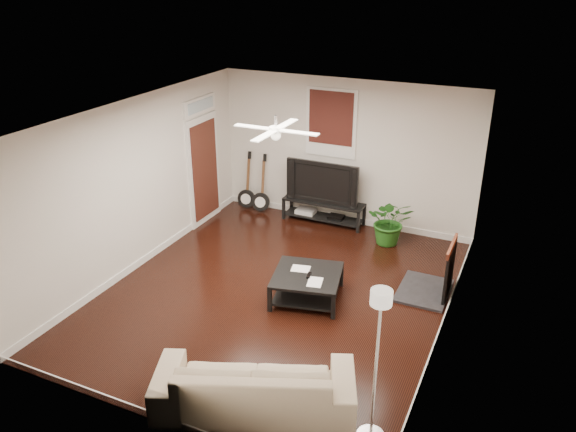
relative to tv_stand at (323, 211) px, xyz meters
name	(u,v)px	position (x,y,z in m)	size (l,w,h in m)	color
room	(276,210)	(0.33, -2.78, 1.18)	(5.01, 6.01, 2.81)	black
brick_accent	(464,214)	(2.82, -1.78, 1.18)	(0.02, 2.20, 2.80)	#994731
fireplace	(436,268)	(2.53, -1.78, 0.24)	(0.80, 1.10, 0.92)	black
window_back	(331,123)	(0.03, 0.19, 1.73)	(1.00, 0.06, 1.30)	#360F0E
door_left	(204,160)	(-2.13, -0.88, 1.03)	(0.08, 1.00, 2.50)	white
tv_stand	(323,211)	(0.00, 0.00, 0.00)	(1.60, 0.43, 0.45)	black
tv	(325,181)	(0.00, 0.02, 0.64)	(1.44, 0.19, 0.83)	black
coffee_table	(307,286)	(0.79, -2.70, -0.02)	(0.99, 0.99, 0.42)	black
sofa	(255,383)	(1.16, -5.09, 0.11)	(2.26, 0.88, 0.66)	tan
floor_lamp	(376,368)	(2.51, -4.99, 0.70)	(0.30, 0.30, 1.85)	silver
potted_plant	(390,221)	(1.43, -0.37, 0.22)	(0.79, 0.69, 0.88)	#225F1B
guitar_left	(246,181)	(-1.70, -0.03, 0.38)	(0.37, 0.26, 1.21)	black
guitar_right	(260,184)	(-1.35, -0.06, 0.38)	(0.37, 0.26, 1.21)	black
ceiling_fan	(276,130)	(0.33, -2.78, 2.38)	(1.24, 1.24, 0.32)	white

